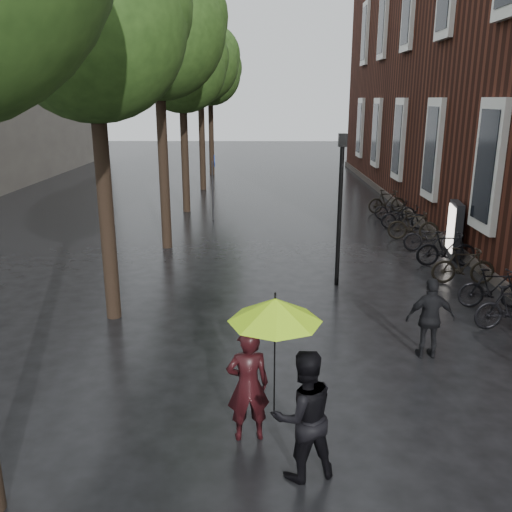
{
  "coord_description": "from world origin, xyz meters",
  "views": [
    {
      "loc": [
        -0.76,
        -4.39,
        4.77
      ],
      "look_at": [
        -0.88,
        7.11,
        1.42
      ],
      "focal_mm": 38.0,
      "sensor_mm": 36.0,
      "label": 1
    }
  ],
  "objects_px": {
    "parked_bicycles": "(434,241)",
    "ad_lightbox": "(454,229)",
    "pedestrian_walking": "(430,318)",
    "person_burgundy": "(248,385)",
    "lamp_post": "(340,196)",
    "person_black": "(303,415)"
  },
  "relations": [
    {
      "from": "pedestrian_walking",
      "to": "lamp_post",
      "type": "bearing_deg",
      "value": -76.43
    },
    {
      "from": "person_burgundy",
      "to": "pedestrian_walking",
      "type": "relative_size",
      "value": 1.08
    },
    {
      "from": "pedestrian_walking",
      "to": "parked_bicycles",
      "type": "bearing_deg",
      "value": -109.94
    },
    {
      "from": "parked_bicycles",
      "to": "pedestrian_walking",
      "type": "bearing_deg",
      "value": -107.64
    },
    {
      "from": "person_burgundy",
      "to": "person_black",
      "type": "relative_size",
      "value": 0.96
    },
    {
      "from": "person_burgundy",
      "to": "pedestrian_walking",
      "type": "distance_m",
      "value": 4.28
    },
    {
      "from": "pedestrian_walking",
      "to": "lamp_post",
      "type": "height_order",
      "value": "lamp_post"
    },
    {
      "from": "parked_bicycles",
      "to": "ad_lightbox",
      "type": "height_order",
      "value": "ad_lightbox"
    },
    {
      "from": "person_burgundy",
      "to": "ad_lightbox",
      "type": "xyz_separation_m",
      "value": [
        6.18,
        9.55,
        0.01
      ]
    },
    {
      "from": "pedestrian_walking",
      "to": "ad_lightbox",
      "type": "relative_size",
      "value": 0.92
    },
    {
      "from": "person_burgundy",
      "to": "lamp_post",
      "type": "relative_size",
      "value": 0.43
    },
    {
      "from": "lamp_post",
      "to": "pedestrian_walking",
      "type": "bearing_deg",
      "value": -74.14
    },
    {
      "from": "person_black",
      "to": "pedestrian_walking",
      "type": "height_order",
      "value": "person_black"
    },
    {
      "from": "person_burgundy",
      "to": "parked_bicycles",
      "type": "xyz_separation_m",
      "value": [
        5.6,
        9.61,
        -0.37
      ]
    },
    {
      "from": "person_burgundy",
      "to": "lamp_post",
      "type": "distance_m",
      "value": 7.31
    },
    {
      "from": "person_burgundy",
      "to": "ad_lightbox",
      "type": "height_order",
      "value": "ad_lightbox"
    },
    {
      "from": "person_black",
      "to": "lamp_post",
      "type": "xyz_separation_m",
      "value": [
        1.46,
        7.61,
        1.5
      ]
    },
    {
      "from": "parked_bicycles",
      "to": "lamp_post",
      "type": "xyz_separation_m",
      "value": [
        -3.41,
        -2.81,
        1.91
      ]
    },
    {
      "from": "person_black",
      "to": "parked_bicycles",
      "type": "distance_m",
      "value": 11.5
    },
    {
      "from": "person_black",
      "to": "person_burgundy",
      "type": "bearing_deg",
      "value": -65.98
    },
    {
      "from": "person_black",
      "to": "lamp_post",
      "type": "relative_size",
      "value": 0.45
    },
    {
      "from": "ad_lightbox",
      "to": "pedestrian_walking",
      "type": "bearing_deg",
      "value": -103.74
    }
  ]
}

